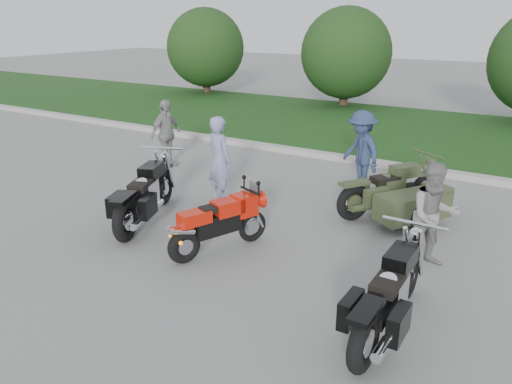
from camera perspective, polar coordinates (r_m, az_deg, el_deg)
The scene contains 13 objects.
ground at distance 8.40m, azimuth -6.26°, elevation -5.99°, with size 80.00×80.00×0.00m, color gray.
curb at distance 13.31m, azimuth 9.66°, elevation 3.87°, with size 60.00×0.30×0.15m, color #AAA7A0.
grass_strip at distance 17.14m, azimuth 14.99°, elevation 6.94°, with size 60.00×8.00×0.14m, color #25541D.
tree_far_left at distance 24.43m, azimuth -5.79°, elevation 16.09°, with size 3.60×3.60×4.00m.
tree_mid_left at distance 20.97m, azimuth 10.25°, elevation 15.35°, with size 3.60×3.60×4.00m.
sportbike_red at distance 7.91m, azimuth -4.44°, elevation -3.50°, with size 0.83×1.76×0.88m.
cruiser_left at distance 9.24m, azimuth -12.67°, elevation -0.55°, with size 1.11×2.45×0.99m.
cruiser_right at distance 6.15m, azimuth 14.86°, elevation -11.74°, with size 0.40×2.41×0.93m.
cruiser_sidecar at distance 9.48m, azimuth 16.26°, elevation -0.82°, with size 1.88×2.23×0.92m.
person_stripe at distance 10.01m, azimuth -4.19°, elevation 3.70°, with size 0.64×0.42×1.76m, color #888BB9.
person_grey at distance 7.81m, azimuth 19.60°, elevation -2.60°, with size 0.79×0.61×1.62m, color gray.
person_denim at distance 10.89m, azimuth 11.92°, elevation 4.58°, with size 1.13×0.65×1.75m, color navy.
person_back at distance 12.64m, azimuth -10.25°, elevation 6.58°, with size 0.99×0.41×1.68m, color #9A9994.
Camera 1 is at (4.72, -5.94, 3.59)m, focal length 35.00 mm.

